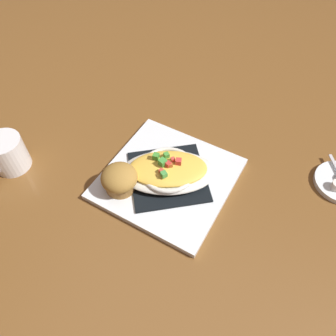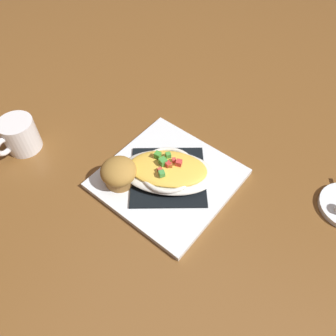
{
  "view_description": "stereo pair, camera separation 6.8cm",
  "coord_description": "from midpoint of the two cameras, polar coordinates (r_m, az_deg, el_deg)",
  "views": [
    {
      "loc": [
        0.13,
        -0.4,
        0.58
      ],
      "look_at": [
        0.0,
        0.0,
        0.04
      ],
      "focal_mm": 35.79,
      "sensor_mm": 36.0,
      "label": 1
    },
    {
      "loc": [
        0.19,
        -0.38,
        0.58
      ],
      "look_at": [
        0.0,
        0.0,
        0.04
      ],
      "focal_mm": 35.79,
      "sensor_mm": 36.0,
      "label": 2
    }
  ],
  "objects": [
    {
      "name": "muffin",
      "position": [
        0.68,
        -11.12,
        -2.06
      ],
      "size": [
        0.07,
        0.07,
        0.06
      ],
      "color": "#A07137",
      "rests_on": "square_plate"
    },
    {
      "name": "gratin_dish",
      "position": [
        0.69,
        -2.83,
        -0.6
      ],
      "size": [
        0.22,
        0.17,
        0.05
      ],
      "color": "white",
      "rests_on": "folded_napkin"
    },
    {
      "name": "coffee_mug",
      "position": [
        0.81,
        -27.83,
        1.78
      ],
      "size": [
        0.08,
        0.11,
        0.08
      ],
      "color": "white",
      "rests_on": "ground_plane"
    },
    {
      "name": "square_plate",
      "position": [
        0.71,
        -2.74,
        -1.98
      ],
      "size": [
        0.31,
        0.31,
        0.01
      ],
      "primitive_type": "cube",
      "rotation": [
        0.0,
        0.0,
        -0.22
      ],
      "color": "white",
      "rests_on": "ground_plane"
    },
    {
      "name": "ground_plane",
      "position": [
        0.72,
        -2.72,
        -2.29
      ],
      "size": [
        2.6,
        2.6,
        0.0
      ],
      "primitive_type": "plane",
      "color": "brown"
    },
    {
      "name": "folded_napkin",
      "position": [
        0.7,
        -2.77,
        -1.58
      ],
      "size": [
        0.21,
        0.21,
        0.0
      ],
      "primitive_type": "cube",
      "rotation": [
        0.0,
        0.0,
        0.48
      ],
      "color": "black",
      "rests_on": "square_plate"
    }
  ]
}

